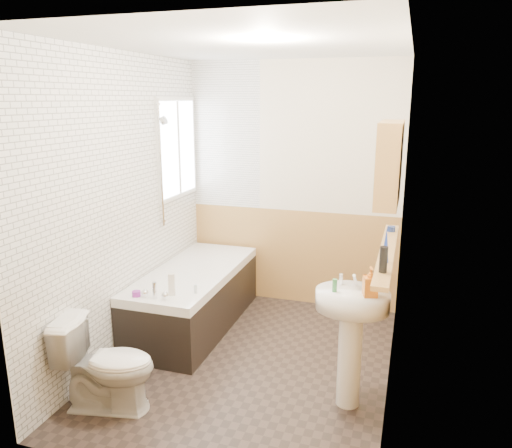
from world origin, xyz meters
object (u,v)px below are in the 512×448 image
(bathtub, at_px, (194,297))
(toilet, at_px, (107,365))
(pine_shelf, at_px, (387,252))
(sink, at_px, (351,325))
(medicine_cabinet, at_px, (389,163))

(bathtub, relative_size, toilet, 2.49)
(toilet, relative_size, pine_shelf, 0.47)
(toilet, distance_m, pine_shelf, 2.09)
(toilet, relative_size, sink, 0.69)
(toilet, bearing_deg, pine_shelf, -79.42)
(bathtub, relative_size, sink, 1.72)
(sink, distance_m, medicine_cabinet, 1.13)
(toilet, xyz_separation_m, pine_shelf, (1.80, 0.72, 0.78))
(sink, bearing_deg, toilet, -148.39)
(toilet, xyz_separation_m, sink, (1.60, 0.55, 0.28))
(toilet, height_order, medicine_cabinet, medicine_cabinet)
(bathtub, distance_m, pine_shelf, 2.06)
(pine_shelf, bearing_deg, toilet, -158.23)
(medicine_cabinet, bearing_deg, pine_shelf, -69.47)
(bathtub, bearing_deg, pine_shelf, -20.83)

